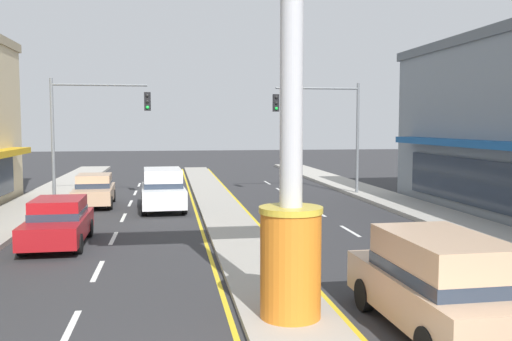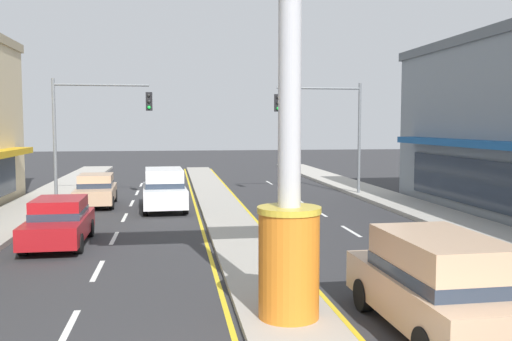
{
  "view_description": "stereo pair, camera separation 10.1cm",
  "coord_description": "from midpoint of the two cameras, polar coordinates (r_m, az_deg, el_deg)",
  "views": [
    {
      "loc": [
        -2.34,
        -6.12,
        3.93
      ],
      "look_at": [
        0.17,
        9.95,
        2.6
      ],
      "focal_mm": 39.37,
      "sensor_mm": 36.0,
      "label": 1
    },
    {
      "loc": [
        -2.24,
        -6.14,
        3.93
      ],
      "look_at": [
        0.17,
        9.95,
        2.6
      ],
      "focal_mm": 39.37,
      "sensor_mm": 36.0,
      "label": 2
    }
  ],
  "objects": [
    {
      "name": "median_strip",
      "position": [
        24.55,
        -3.42,
        -4.38
      ],
      "size": [
        1.94,
        52.0,
        0.14
      ],
      "primitive_type": "cube",
      "color": "#A39E93",
      "rests_on": "ground"
    },
    {
      "name": "sidewalk_right",
      "position": [
        25.07,
        17.66,
        -4.36
      ],
      "size": [
        2.55,
        60.0,
        0.18
      ],
      "primitive_type": "cube",
      "color": "#ADA89E",
      "rests_on": "ground"
    },
    {
      "name": "lane_markings",
      "position": [
        23.23,
        -3.1,
        -5.07
      ],
      "size": [
        8.68,
        52.0,
        0.01
      ],
      "color": "silver",
      "rests_on": "ground"
    },
    {
      "name": "district_sign",
      "position": [
        10.84,
        3.35,
        5.99
      ],
      "size": [
        6.65,
        1.26,
        8.02
      ],
      "color": "orange",
      "rests_on": "median_strip"
    },
    {
      "name": "traffic_light_left_side",
      "position": [
        29.07,
        -16.69,
        5.1
      ],
      "size": [
        4.86,
        0.46,
        6.2
      ],
      "color": "slate",
      "rests_on": "ground"
    },
    {
      "name": "traffic_light_right_side",
      "position": [
        30.85,
        7.13,
        5.22
      ],
      "size": [
        4.86,
        0.46,
        6.2
      ],
      "color": "slate",
      "rests_on": "ground"
    },
    {
      "name": "suv_near_right_lane",
      "position": [
        11.21,
        17.81,
        -10.79
      ],
      "size": [
        2.04,
        4.64,
        1.9
      ],
      "color": "tan",
      "rests_on": "ground"
    },
    {
      "name": "sedan_far_right_lane",
      "position": [
        28.3,
        -16.21,
        -1.89
      ],
      "size": [
        1.98,
        4.37,
        1.53
      ],
      "color": "tan",
      "rests_on": "ground"
    },
    {
      "name": "suv_near_left_lane",
      "position": [
        26.25,
        -9.55,
        -1.84
      ],
      "size": [
        2.13,
        4.68,
        1.9
      ],
      "color": "white",
      "rests_on": "ground"
    },
    {
      "name": "sedan_mid_left_lane",
      "position": [
        19.45,
        -19.59,
        -4.9
      ],
      "size": [
        1.89,
        4.33,
        1.53
      ],
      "color": "maroon",
      "rests_on": "ground"
    }
  ]
}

